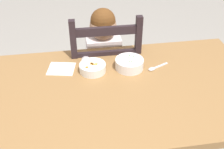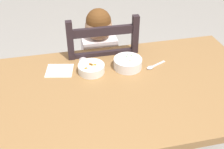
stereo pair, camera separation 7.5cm
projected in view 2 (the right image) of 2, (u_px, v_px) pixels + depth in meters
name	position (u px, v px, depth m)	size (l,w,h in m)	color
dining_table	(111.00, 103.00, 1.49)	(1.57, 0.84, 0.73)	olive
dining_chair	(101.00, 79.00, 1.97)	(0.43, 0.43, 0.96)	black
child_figure	(100.00, 58.00, 1.87)	(0.32, 0.31, 0.95)	white
bowl_of_peas	(128.00, 63.00, 1.58)	(0.16, 0.16, 0.06)	white
bowl_of_carrots	(91.00, 68.00, 1.55)	(0.14, 0.14, 0.05)	white
spoon	(153.00, 66.00, 1.60)	(0.13, 0.08, 0.01)	silver
paper_napkin	(60.00, 71.00, 1.57)	(0.14, 0.13, 0.00)	white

